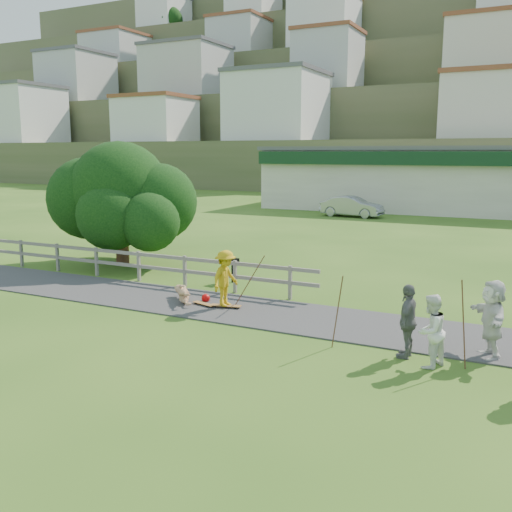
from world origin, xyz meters
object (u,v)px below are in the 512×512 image
object	(u,v)px
spectator_b	(408,321)
bbq	(232,270)
spectator_d	(492,319)
spectator_a	(430,331)
car_silver	(352,207)
tree	(121,215)
skater_rider	(225,281)
skater_fallen	(183,294)

from	to	relation	value
spectator_b	bbq	world-z (taller)	spectator_b
spectator_b	spectator_d	xyz separation A→B (m)	(1.72, 0.81, 0.05)
spectator_a	car_silver	size ratio (longest dim) A/B	0.36
spectator_a	tree	distance (m)	15.17
skater_rider	tree	xyz separation A→B (m)	(-7.39, 4.25, 1.21)
spectator_b	bbq	distance (m)	8.78
tree	spectator_a	bearing A→B (deg)	-24.92
tree	spectator_b	bearing A→B (deg)	-24.43
skater_rider	bbq	bearing A→B (deg)	31.64
spectator_a	bbq	bearing A→B (deg)	-101.50
car_silver	skater_fallen	bearing A→B (deg)	-169.88
skater_fallen	tree	size ratio (longest dim) A/B	0.24
skater_fallen	bbq	distance (m)	3.17
spectator_a	skater_fallen	bearing A→B (deg)	-82.66
skater_rider	car_silver	world-z (taller)	skater_rider
skater_rider	skater_fallen	bearing A→B (deg)	95.35
skater_fallen	bbq	xyz separation A→B (m)	(0.01, 3.17, 0.16)
spectator_a	car_silver	bearing A→B (deg)	-137.08
skater_rider	spectator_a	size ratio (longest dim) A/B	1.03
spectator_a	spectator_d	world-z (taller)	spectator_d
spectator_d	car_silver	world-z (taller)	spectator_d
spectator_a	car_silver	distance (m)	29.68
spectator_d	bbq	xyz separation A→B (m)	(-8.98, 4.10, -0.47)
car_silver	bbq	world-z (taller)	car_silver
skater_rider	spectator_d	xyz separation A→B (m)	(7.46, -0.91, 0.07)
spectator_d	tree	xyz separation A→B (m)	(-14.86, 5.16, 1.14)
spectator_a	spectator_b	world-z (taller)	spectator_b
bbq	tree	bearing A→B (deg)	-176.10
skater_fallen	spectator_b	size ratio (longest dim) A/B	0.92
car_silver	tree	xyz separation A→B (m)	(-3.42, -21.47, 1.31)
skater_rider	skater_fallen	distance (m)	1.63
skater_fallen	tree	distance (m)	7.44
skater_fallen	spectator_b	bearing A→B (deg)	-56.12
skater_rider	spectator_d	size ratio (longest dim) A/B	0.92
tree	spectator_d	bearing A→B (deg)	-19.14
spectator_d	tree	world-z (taller)	tree
car_silver	bbq	size ratio (longest dim) A/B	5.07
skater_fallen	spectator_d	distance (m)	9.06
skater_fallen	car_silver	size ratio (longest dim) A/B	0.35
spectator_b	spectator_d	bearing A→B (deg)	117.99
skater_rider	skater_fallen	xyz separation A→B (m)	(-1.53, 0.02, -0.55)
spectator_d	bbq	world-z (taller)	spectator_d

